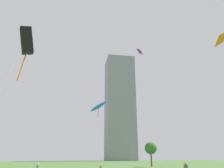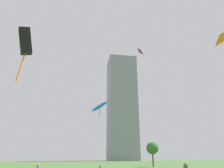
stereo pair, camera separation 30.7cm
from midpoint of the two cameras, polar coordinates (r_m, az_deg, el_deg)
The scene contains 6 objects.
kite_flying_1 at distance 36.09m, azimuth 7.94°, elevation 8.25°, with size 2.51×8.24×19.57m.
kite_flying_4 at distance 44.94m, azimuth -3.21°, elevation -6.14°, with size 11.10×7.31×13.58m.
kite_flying_5 at distance 17.60m, azimuth -22.03°, elevation 10.59°, with size 3.04×3.95×11.70m.
kite_flying_6 at distance 30.14m, azimuth 27.80°, elevation 10.84°, with size 5.35×3.68×16.96m.
park_tree_2 at distance 55.60m, azimuth 11.05°, elevation -16.75°, with size 3.00×3.00×5.85m.
distant_highrise_1 at distance 157.36m, azimuth 2.76°, elevation -6.13°, with size 20.39×18.18×76.00m, color gray.
Camera 2 is at (-12.10, -9.18, 2.19)m, focal length 33.68 mm.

